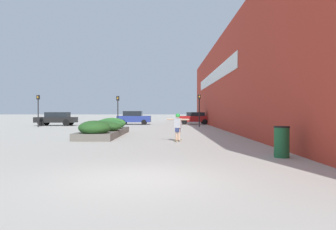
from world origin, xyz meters
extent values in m
plane|color=#ADA89E|center=(0.00, 0.00, 0.00)|extent=(300.00, 300.00, 0.00)
cube|color=#B23323|center=(5.79, 21.39, 4.22)|extent=(0.60, 49.01, 8.43)
cube|color=white|center=(5.45, 26.62, 5.15)|extent=(0.06, 24.49, 1.20)
cube|color=#605B54|center=(-3.40, 13.69, 0.20)|extent=(2.15, 8.41, 0.40)
ellipsoid|color=#234C1E|center=(-3.32, 10.26, 0.70)|extent=(1.77, 1.79, 0.80)
ellipsoid|color=#234C1E|center=(-3.31, 12.51, 0.66)|extent=(2.27, 1.99, 0.68)
ellipsoid|color=#286028|center=(-3.37, 14.69, 0.69)|extent=(2.13, 1.96, 0.76)
ellipsoid|color=#33702D|center=(-3.48, 16.81, 0.71)|extent=(2.06, 1.71, 0.82)
cube|color=olive|center=(1.26, 9.59, 0.08)|extent=(0.45, 0.63, 0.01)
cylinder|color=beige|center=(1.30, 9.82, 0.03)|extent=(0.07, 0.07, 0.05)
cylinder|color=beige|center=(1.42, 9.76, 0.03)|extent=(0.07, 0.07, 0.05)
cylinder|color=beige|center=(1.09, 9.43, 0.03)|extent=(0.07, 0.07, 0.05)
cylinder|color=beige|center=(1.21, 9.37, 0.03)|extent=(0.07, 0.07, 0.05)
cylinder|color=tan|center=(1.19, 9.63, 0.41)|extent=(0.16, 0.16, 0.64)
cylinder|color=tan|center=(1.32, 9.56, 0.41)|extent=(0.16, 0.16, 0.64)
cube|color=navy|center=(1.26, 9.59, 0.62)|extent=(0.29, 0.28, 0.23)
cube|color=#B2B2B7|center=(1.26, 9.59, 0.99)|extent=(0.41, 0.33, 0.50)
cylinder|color=tan|center=(0.89, 9.79, 1.18)|extent=(0.46, 0.30, 0.08)
cylinder|color=tan|center=(1.62, 9.39, 1.18)|extent=(0.46, 0.30, 0.08)
sphere|color=tan|center=(1.26, 9.59, 1.34)|extent=(0.21, 0.21, 0.21)
sphere|color=green|center=(1.26, 9.59, 1.38)|extent=(0.24, 0.24, 0.24)
cylinder|color=#1E5B33|center=(4.71, 3.62, 0.52)|extent=(0.52, 0.52, 1.05)
cylinder|color=black|center=(4.71, 3.62, 1.07)|extent=(0.55, 0.55, 0.05)
cube|color=maroon|center=(3.94, 32.50, 0.67)|extent=(4.00, 1.81, 0.69)
cube|color=black|center=(4.10, 32.50, 1.25)|extent=(2.20, 1.60, 0.47)
cylinder|color=black|center=(2.70, 31.63, 0.33)|extent=(0.66, 0.22, 0.66)
cylinder|color=black|center=(2.70, 33.36, 0.33)|extent=(0.66, 0.22, 0.66)
cylinder|color=black|center=(5.18, 31.63, 0.33)|extent=(0.66, 0.22, 0.66)
cylinder|color=black|center=(5.18, 33.36, 0.33)|extent=(0.66, 0.22, 0.66)
cube|color=black|center=(-11.73, 28.58, 0.66)|extent=(4.44, 1.71, 0.59)
cube|color=black|center=(-11.56, 28.58, 1.23)|extent=(2.44, 1.50, 0.55)
cylinder|color=black|center=(-13.11, 27.77, 0.36)|extent=(0.72, 0.22, 0.72)
cylinder|color=black|center=(-13.11, 29.40, 0.36)|extent=(0.72, 0.22, 0.72)
cylinder|color=black|center=(-10.36, 27.77, 0.36)|extent=(0.72, 0.22, 0.72)
cylinder|color=black|center=(-10.36, 29.40, 0.36)|extent=(0.72, 0.22, 0.72)
cube|color=navy|center=(-3.36, 31.71, 0.67)|extent=(4.00, 1.86, 0.74)
cube|color=black|center=(-3.52, 31.71, 1.33)|extent=(2.20, 1.63, 0.58)
cylinder|color=black|center=(-2.12, 32.59, 0.30)|extent=(0.60, 0.22, 0.60)
cylinder|color=black|center=(-2.12, 30.83, 0.30)|extent=(0.60, 0.22, 0.60)
cylinder|color=black|center=(-4.60, 32.59, 0.30)|extent=(0.60, 0.22, 0.60)
cylinder|color=black|center=(-4.60, 30.83, 0.30)|extent=(0.60, 0.22, 0.60)
cylinder|color=black|center=(-4.36, 25.40, 1.35)|extent=(0.11, 0.11, 2.70)
cube|color=black|center=(-4.36, 25.40, 2.92)|extent=(0.28, 0.20, 0.45)
sphere|color=#2D2823|center=(-4.36, 25.28, 3.07)|extent=(0.15, 0.15, 0.15)
sphere|color=orange|center=(-4.36, 25.28, 2.92)|extent=(0.15, 0.15, 0.15)
sphere|color=#2D2823|center=(-4.36, 25.28, 2.77)|extent=(0.15, 0.15, 0.15)
cylinder|color=black|center=(3.92, 25.52, 1.43)|extent=(0.11, 0.11, 2.86)
cube|color=black|center=(3.92, 25.52, 3.08)|extent=(0.28, 0.20, 0.45)
sphere|color=#2D2823|center=(3.92, 25.40, 3.23)|extent=(0.15, 0.15, 0.15)
sphere|color=orange|center=(3.92, 25.40, 3.08)|extent=(0.15, 0.15, 0.15)
sphere|color=#2D2823|center=(3.92, 25.40, 2.93)|extent=(0.15, 0.15, 0.15)
cylinder|color=black|center=(-12.40, 25.27, 1.40)|extent=(0.11, 0.11, 2.80)
cube|color=black|center=(-12.40, 25.27, 3.02)|extent=(0.28, 0.20, 0.45)
sphere|color=#2D2823|center=(-12.40, 25.15, 3.17)|extent=(0.15, 0.15, 0.15)
sphere|color=orange|center=(-12.40, 25.15, 3.02)|extent=(0.15, 0.15, 0.15)
sphere|color=#2D2823|center=(-12.40, 25.15, 2.87)|extent=(0.15, 0.15, 0.15)
camera|label=1|loc=(0.73, -7.80, 1.62)|focal=35.00mm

